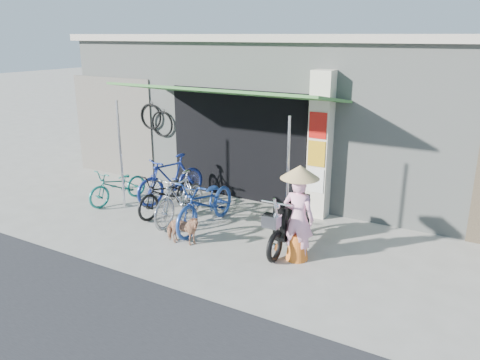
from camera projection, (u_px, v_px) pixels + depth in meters
The scene contains 13 objects.
ground at pixel (222, 250), 8.28m from camera, with size 80.00×80.00×0.00m, color #A9A499.
bicycle_shop at pixel (326, 109), 11.95m from camera, with size 12.30×5.30×3.66m.
shop_pillar at pixel (321, 146), 9.45m from camera, with size 0.42×0.44×3.00m.
awning at pixel (225, 94), 9.31m from camera, with size 4.60×1.88×2.72m.
neighbour_left at pixel (114, 127), 12.42m from camera, with size 2.60×0.06×2.60m, color #6B665B.
bike_teal at pixel (118, 186), 10.51m from camera, with size 0.53×1.52×0.80m, color #1B7B6E.
bike_blue at pixel (171, 179), 10.53m from camera, with size 0.51×1.79×1.08m, color navy.
bike_black at pixel (168, 193), 9.88m from camera, with size 0.59×1.68×0.88m, color black.
bike_silver at pixel (180, 198), 9.41m from camera, with size 0.48×1.70×1.02m, color #B1B1B6.
bike_navy at pixel (206, 203), 9.10m from camera, with size 0.68×1.96×1.03m, color navy.
street_dog at pixel (182, 230), 8.42m from camera, with size 0.31×0.68×0.58m, color #9F7D54.
moped at pixel (291, 221), 8.31m from camera, with size 0.53×1.86×1.05m.
nun at pixel (298, 214), 7.71m from camera, with size 0.64×0.64×1.65m.
Camera 1 is at (4.04, -6.36, 3.65)m, focal length 35.00 mm.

